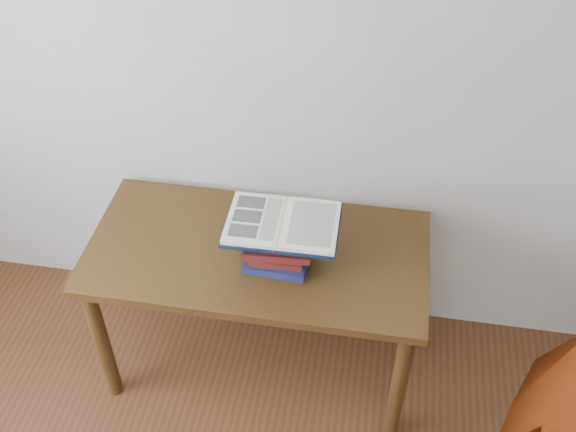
# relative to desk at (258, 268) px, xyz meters

# --- Properties ---
(desk) EXTENTS (1.29, 0.64, 0.69)m
(desk) POSITION_rel_desk_xyz_m (0.00, 0.00, 0.00)
(desk) COLOR #463011
(desk) RESTS_ON ground
(book_stack) EXTENTS (0.26, 0.21, 0.18)m
(book_stack) POSITION_rel_desk_xyz_m (0.08, -0.04, 0.19)
(book_stack) COLOR #171C46
(book_stack) RESTS_ON desk
(open_book) EXTENTS (0.40, 0.28, 0.03)m
(open_book) POSITION_rel_desk_xyz_m (0.11, -0.05, 0.30)
(open_book) COLOR black
(open_book) RESTS_ON book_stack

